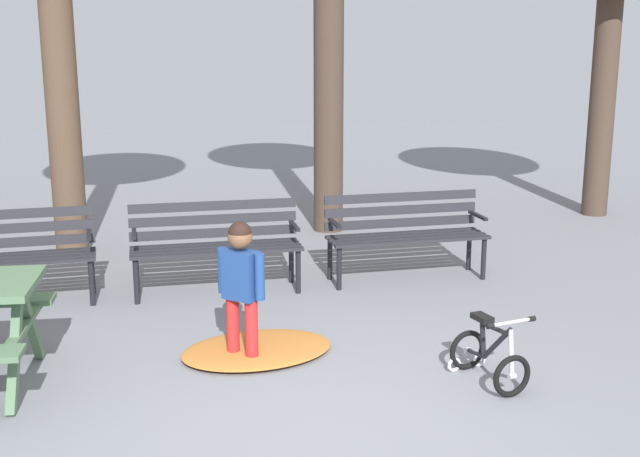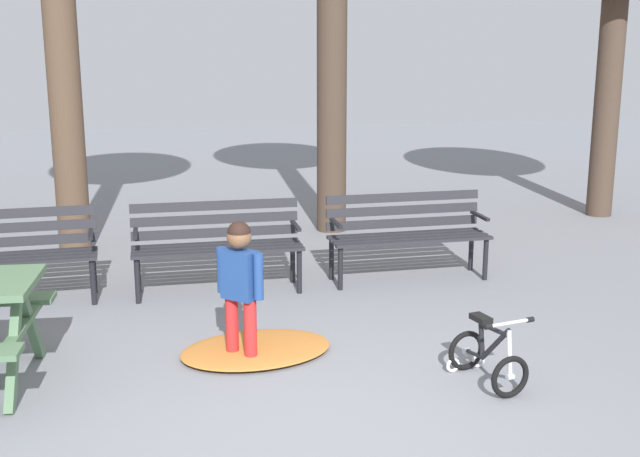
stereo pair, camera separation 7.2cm
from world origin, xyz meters
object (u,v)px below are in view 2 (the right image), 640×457
at_px(park_bench_far_left, 6,249).
at_px(child_standing, 240,280).
at_px(park_bench_left, 217,239).
at_px(kids_bicycle, 487,356).
at_px(park_bench_right, 407,229).

distance_m(park_bench_far_left, child_standing, 2.66).
xyz_separation_m(park_bench_far_left, child_standing, (1.98, -1.78, 0.13)).
bearing_deg(park_bench_far_left, child_standing, -41.94).
xyz_separation_m(park_bench_left, kids_bicycle, (1.73, -2.52, -0.31)).
bearing_deg(park_bench_far_left, kids_bicycle, -34.35).
distance_m(park_bench_far_left, park_bench_right, 3.80).
distance_m(park_bench_left, child_standing, 1.82).
distance_m(park_bench_right, child_standing, 2.63).
distance_m(park_bench_far_left, kids_bicycle, 4.41).
relative_size(park_bench_left, kids_bicycle, 2.62).
relative_size(park_bench_right, kids_bicycle, 2.63).
distance_m(park_bench_left, park_bench_right, 1.90).
relative_size(park_bench_left, park_bench_right, 1.00).
xyz_separation_m(park_bench_far_left, kids_bicycle, (3.64, -2.48, -0.31)).
bearing_deg(child_standing, park_bench_right, 46.06).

